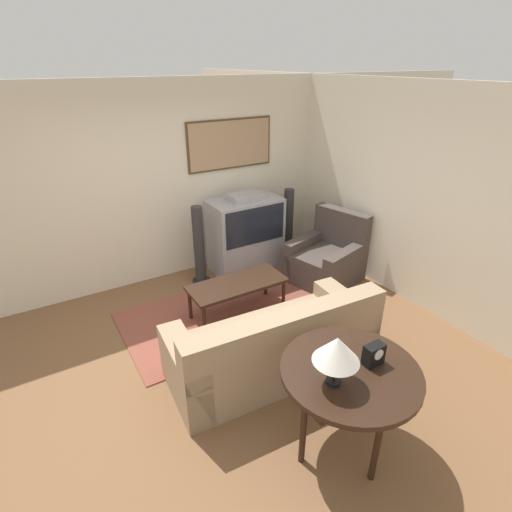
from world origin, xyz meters
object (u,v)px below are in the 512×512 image
(tv, at_px, (245,234))
(speaker_tower_right, at_px, (288,226))
(console_table, at_px, (350,377))
(armchair, at_px, (327,259))
(speaker_tower_left, at_px, (199,247))
(coffee_table, at_px, (237,286))
(table_lamp, at_px, (337,350))
(mantel_clock, at_px, (374,354))
(couch, at_px, (274,346))

(tv, xyz_separation_m, speaker_tower_right, (0.76, -0.02, -0.02))
(console_table, bearing_deg, tv, 74.26)
(armchair, distance_m, speaker_tower_left, 1.82)
(tv, bearing_deg, speaker_tower_left, -178.43)
(coffee_table, xyz_separation_m, speaker_tower_left, (-0.05, 1.01, 0.13))
(table_lamp, relative_size, speaker_tower_left, 0.35)
(mantel_clock, bearing_deg, coffee_table, 90.07)
(speaker_tower_right, bearing_deg, tv, 178.43)
(console_table, relative_size, speaker_tower_left, 0.93)
(armchair, distance_m, table_lamp, 3.08)
(console_table, height_order, table_lamp, table_lamp)
(coffee_table, height_order, table_lamp, table_lamp)
(tv, distance_m, coffee_table, 1.25)
(mantel_clock, bearing_deg, couch, 99.57)
(table_lamp, distance_m, mantel_clock, 0.44)
(tv, distance_m, mantel_clock, 3.27)
(armchair, bearing_deg, mantel_clock, -48.63)
(armchair, bearing_deg, console_table, -52.09)
(couch, relative_size, speaker_tower_left, 1.86)
(mantel_clock, bearing_deg, table_lamp, 179.87)
(mantel_clock, height_order, speaker_tower_right, speaker_tower_right)
(couch, relative_size, console_table, 2.00)
(console_table, xyz_separation_m, table_lamp, (-0.20, -0.03, 0.36))
(coffee_table, bearing_deg, table_lamp, -100.14)
(table_lamp, distance_m, speaker_tower_left, 3.22)
(coffee_table, relative_size, speaker_tower_left, 1.05)
(tv, relative_size, armchair, 1.09)
(tv, distance_m, speaker_tower_left, 0.76)
(armchair, relative_size, mantel_clock, 6.40)
(mantel_clock, bearing_deg, speaker_tower_left, 91.01)
(armchair, xyz_separation_m, table_lamp, (-1.92, -2.28, 0.80))
(armchair, distance_m, speaker_tower_right, 0.90)
(tv, distance_m, table_lamp, 3.40)
(coffee_table, bearing_deg, speaker_tower_right, 34.58)
(couch, bearing_deg, console_table, 93.38)
(armchair, height_order, mantel_clock, mantel_clock)
(table_lamp, xyz_separation_m, speaker_tower_right, (1.84, 3.15, -0.57))
(mantel_clock, xyz_separation_m, speaker_tower_right, (1.46, 3.15, -0.36))
(console_table, xyz_separation_m, mantel_clock, (0.18, -0.03, 0.16))
(console_table, bearing_deg, coffee_table, 85.09)
(coffee_table, height_order, speaker_tower_left, speaker_tower_left)
(tv, bearing_deg, console_table, -105.74)
(console_table, bearing_deg, couch, 89.71)
(armchair, bearing_deg, speaker_tower_right, 170.10)
(speaker_tower_left, xyz_separation_m, speaker_tower_right, (1.51, 0.00, 0.00))
(console_table, distance_m, table_lamp, 0.42)
(table_lamp, xyz_separation_m, speaker_tower_left, (0.33, 3.15, -0.57))
(tv, height_order, armchair, tv)
(armchair, height_order, console_table, armchair)
(tv, bearing_deg, mantel_clock, -102.45)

